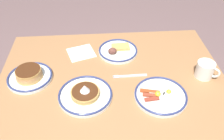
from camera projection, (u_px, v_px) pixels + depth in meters
dining_table at (113, 91)px, 1.29m from camera, size 1.21×0.93×0.73m
plate_near_main at (118, 51)px, 1.42m from camera, size 0.23×0.23×0.05m
plate_center_pancakes at (85, 94)px, 1.14m from camera, size 0.26×0.26×0.08m
plate_far_companion at (160, 95)px, 1.14m from camera, size 0.26×0.26×0.04m
plate_far_side at (30, 76)px, 1.24m from camera, size 0.23×0.23×0.06m
coffee_mug at (206, 70)px, 1.24m from camera, size 0.11×0.09×0.09m
paper_napkin at (81, 53)px, 1.42m from camera, size 0.19×0.18×0.00m
fork_near at (130, 76)px, 1.26m from camera, size 0.18×0.02×0.01m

